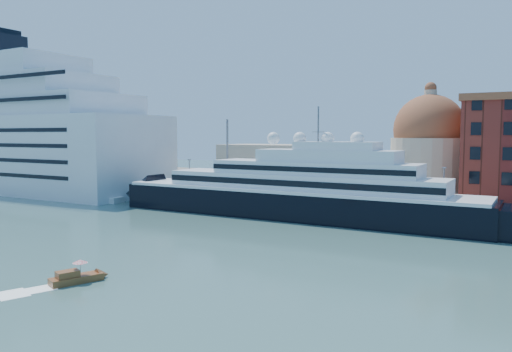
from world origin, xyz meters
The scene contains 9 objects.
ground centered at (0.00, 0.00, 0.00)m, with size 400.00×400.00×0.00m, color #345956.
quay centered at (0.00, 34.00, 1.25)m, with size 180.00×10.00×2.50m, color gray.
land centered at (0.00, 75.00, 1.00)m, with size 260.00×72.00×2.00m, color slate.
quay_fence centered at (0.00, 29.50, 3.10)m, with size 180.00×0.10×1.20m, color slate.
superyacht centered at (-0.58, 23.00, 4.49)m, with size 87.14×12.08×26.04m.
service_barge centered at (-49.48, 20.20, 0.78)m, with size 12.38×5.10×2.71m.
water_taxi centered at (0.51, -30.01, 0.66)m, with size 3.87×6.07×2.74m.
church centered at (6.39, 57.72, 10.91)m, with size 66.00×18.00×25.50m.
lamp_posts centered at (-12.67, 32.27, 9.84)m, with size 120.80×2.40×18.00m.
Camera 1 is at (45.93, -67.76, 16.77)m, focal length 35.00 mm.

